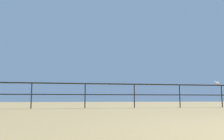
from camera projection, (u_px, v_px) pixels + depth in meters
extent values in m
cube|color=#29271F|center=(134.00, 84.00, 9.85)|extent=(20.20, 0.05, 0.05)
cube|color=#29271F|center=(134.00, 95.00, 9.80)|extent=(20.20, 0.04, 0.04)
cylinder|color=#29271F|center=(31.00, 96.00, 8.99)|extent=(0.04, 0.04, 0.96)
cylinder|color=#29271F|center=(85.00, 96.00, 9.39)|extent=(0.04, 0.04, 0.96)
cylinder|color=#29271F|center=(134.00, 96.00, 9.79)|extent=(0.04, 0.04, 0.96)
cylinder|color=#29271F|center=(180.00, 96.00, 10.19)|extent=(0.04, 0.04, 0.96)
cylinder|color=#29271F|center=(222.00, 96.00, 10.59)|extent=(0.04, 0.04, 0.96)
ellipsoid|color=white|center=(217.00, 83.00, 10.62)|extent=(0.26, 0.20, 0.12)
ellipsoid|color=gray|center=(217.00, 83.00, 10.62)|extent=(0.23, 0.16, 0.04)
sphere|color=white|center=(215.00, 82.00, 10.64)|extent=(0.10, 0.10, 0.10)
cone|color=gold|center=(213.00, 82.00, 10.65)|extent=(0.06, 0.05, 0.04)
cube|color=gray|center=(220.00, 83.00, 10.61)|extent=(0.09, 0.08, 0.02)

